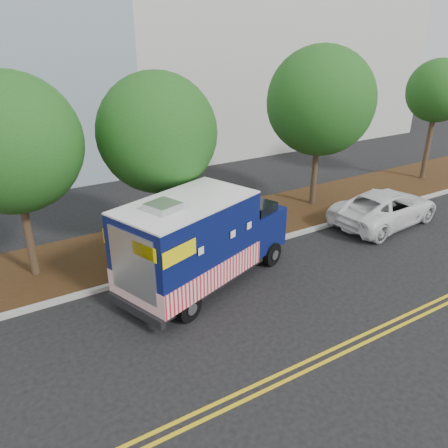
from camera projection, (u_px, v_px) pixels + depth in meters
ground at (225, 279)px, 14.47m from camera, size 120.00×120.00×0.00m
curb at (204, 260)px, 15.54m from camera, size 120.00×0.18×0.15m
mulch_strip at (179, 238)px, 17.19m from camera, size 120.00×4.00×0.15m
centerline_near at (316, 357)px, 10.98m from camera, size 120.00×0.10×0.01m
centerline_far at (323, 363)px, 10.79m from camera, size 120.00×0.10×0.01m
tree_a at (11, 144)px, 12.79m from camera, size 4.18×4.18×6.61m
tree_b at (157, 133)px, 14.75m from camera, size 4.08×4.08×6.42m
tree_c at (321, 101)px, 18.65m from camera, size 4.65×4.65×7.13m
tree_d at (438, 91)px, 22.19m from camera, size 3.16×3.16×6.37m
sign_post at (157, 240)px, 14.41m from camera, size 0.06×0.06×2.40m
food_truck at (200, 244)px, 13.58m from camera, size 6.53×4.13×3.25m
white_car at (385, 208)px, 18.41m from camera, size 5.42×2.91×1.45m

